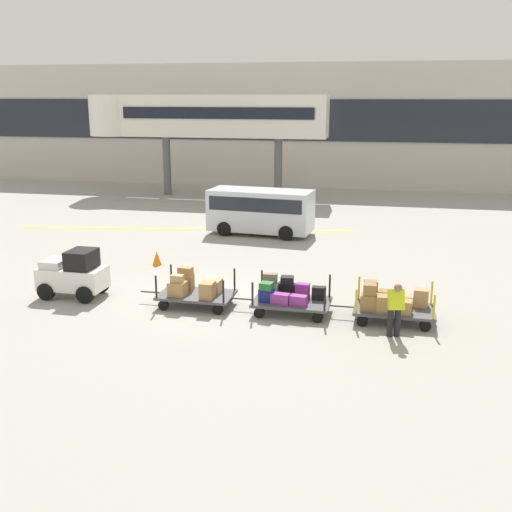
% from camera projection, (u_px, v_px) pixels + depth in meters
% --- Properties ---
extents(ground_plane, '(120.00, 120.00, 0.00)m').
position_uv_depth(ground_plane, '(205.00, 298.00, 19.64)').
color(ground_plane, '#9E9B91').
extents(apron_lead_line, '(16.38, 2.68, 0.01)m').
position_uv_depth(apron_lead_line, '(184.00, 229.00, 29.73)').
color(apron_lead_line, yellow).
rests_on(apron_lead_line, ground_plane).
extents(terminal_building, '(55.89, 2.51, 8.54)m').
position_uv_depth(terminal_building, '(308.00, 126.00, 43.12)').
color(terminal_building, '#BCB7AD').
rests_on(terminal_building, ground_plane).
extents(jet_bridge, '(15.54, 3.00, 6.41)m').
position_uv_depth(jet_bridge, '(195.00, 117.00, 38.54)').
color(jet_bridge, silver).
rests_on(jet_bridge, ground_plane).
extents(baggage_tug, '(2.12, 1.26, 1.58)m').
position_uv_depth(baggage_tug, '(74.00, 274.00, 19.65)').
color(baggage_tug, white).
rests_on(baggage_tug, ground_plane).
extents(baggage_cart_lead, '(3.01, 1.44, 1.14)m').
position_uv_depth(baggage_cart_lead, '(195.00, 289.00, 18.83)').
color(baggage_cart_lead, '#4C4C4F').
rests_on(baggage_cart_lead, ground_plane).
extents(baggage_cart_middle, '(3.01, 1.44, 1.11)m').
position_uv_depth(baggage_cart_middle, '(287.00, 296.00, 18.25)').
color(baggage_cart_middle, '#4C4C4F').
rests_on(baggage_cart_middle, ground_plane).
extents(baggage_cart_tail, '(3.01, 1.44, 1.17)m').
position_uv_depth(baggage_cart_tail, '(390.00, 303.00, 17.55)').
color(baggage_cart_tail, '#4C4C4F').
rests_on(baggage_cart_tail, ground_plane).
extents(baggage_handler, '(0.49, 0.50, 1.56)m').
position_uv_depth(baggage_handler, '(395.00, 307.00, 16.28)').
color(baggage_handler, black).
rests_on(baggage_handler, ground_plane).
extents(shuttle_van, '(4.97, 2.40, 2.10)m').
position_uv_depth(shuttle_van, '(261.00, 208.00, 28.45)').
color(shuttle_van, silver).
rests_on(shuttle_van, ground_plane).
extents(safety_cone_near, '(0.36, 0.36, 0.55)m').
position_uv_depth(safety_cone_near, '(157.00, 258.00, 23.45)').
color(safety_cone_near, orange).
rests_on(safety_cone_near, ground_plane).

